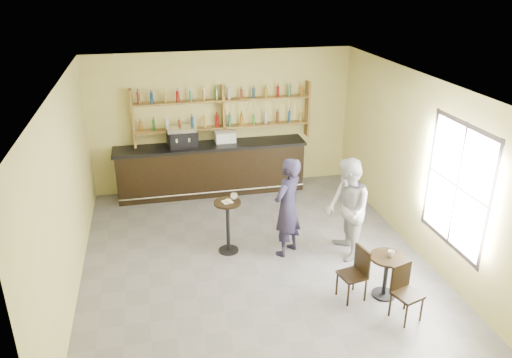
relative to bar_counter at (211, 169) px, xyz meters
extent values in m
plane|color=slate|center=(0.34, -3.15, -0.59)|extent=(7.00, 7.00, 0.00)
plane|color=white|center=(0.34, -3.15, 2.61)|extent=(7.00, 7.00, 0.00)
plane|color=#D3CA78|center=(0.34, 0.35, 1.01)|extent=(7.00, 0.00, 7.00)
plane|color=#D3CA78|center=(0.34, -6.65, 1.01)|extent=(7.00, 0.00, 7.00)
plane|color=#D3CA78|center=(-2.66, -3.15, 1.01)|extent=(0.00, 7.00, 7.00)
plane|color=#D3CA78|center=(3.34, -3.15, 1.01)|extent=(0.00, 7.00, 7.00)
plane|color=white|center=(3.33, -4.35, 1.11)|extent=(0.00, 2.00, 2.00)
cube|color=white|center=(-0.06, -2.71, 0.43)|extent=(0.22, 0.22, 0.00)
torus|color=gold|center=(-0.05, -2.72, 0.45)|extent=(0.13, 0.13, 0.04)
imported|color=white|center=(0.08, -2.61, 0.47)|extent=(0.17, 0.17, 0.10)
imported|color=black|center=(0.97, -2.99, 0.34)|extent=(0.80, 0.78, 1.85)
imported|color=white|center=(2.20, -4.59, 0.18)|extent=(0.11, 0.11, 0.09)
imported|color=#AFAFB4|center=(1.98, -3.31, 0.34)|extent=(0.78, 0.96, 1.86)
camera|label=1|loc=(-1.28, -10.65, 4.27)|focal=35.00mm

